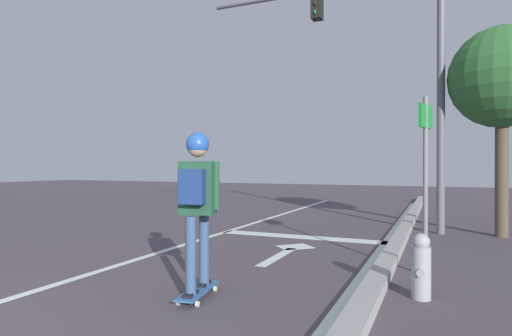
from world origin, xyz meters
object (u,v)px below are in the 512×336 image
at_px(street_sign_post, 425,159).
at_px(roadside_tree, 502,79).
at_px(skateboard, 198,291).
at_px(skater, 197,190).
at_px(fire_hydrant, 421,266).
at_px(traffic_signal_mast, 383,46).

distance_m(street_sign_post, roadside_tree, 4.28).
relative_size(skateboard, roadside_tree, 0.19).
height_order(skater, roadside_tree, roadside_tree).
bearing_deg(fire_hydrant, roadside_tree, 74.70).
height_order(skateboard, street_sign_post, street_sign_post).
bearing_deg(skateboard, street_sign_post, 41.89).
relative_size(traffic_signal_mast, roadside_tree, 1.43).
relative_size(skateboard, skater, 0.48).
xyz_separation_m(skater, fire_hydrant, (2.18, 0.94, -0.81)).
bearing_deg(skateboard, roadside_tree, 58.56).
height_order(traffic_signal_mast, street_sign_post, traffic_signal_mast).
relative_size(skateboard, street_sign_post, 0.35).
height_order(street_sign_post, roadside_tree, roadside_tree).
distance_m(skater, traffic_signal_mast, 6.42).
bearing_deg(fire_hydrant, street_sign_post, 89.35).
relative_size(skateboard, fire_hydrant, 1.16).
xyz_separation_m(skateboard, street_sign_post, (2.19, 1.96, 1.42)).
xyz_separation_m(traffic_signal_mast, roadside_tree, (2.25, 0.10, -0.88)).
distance_m(skateboard, traffic_signal_mast, 6.95).
xyz_separation_m(street_sign_post, roadside_tree, (1.30, 3.74, 1.63)).
distance_m(fire_hydrant, roadside_tree, 5.68).
bearing_deg(skater, roadside_tree, 58.65).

